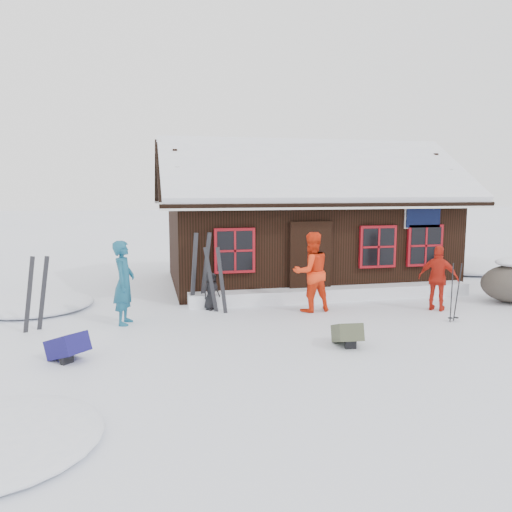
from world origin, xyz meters
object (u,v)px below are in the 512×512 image
Objects in this scene: skier_teal at (124,283)px; backpack_olive at (347,337)px; ski_poles at (455,293)px; backpack_blue at (68,350)px; skier_orange_left at (311,272)px; skier_orange_right at (438,278)px; ski_pair_left at (36,295)px; skier_crouched at (211,291)px.

skier_teal is 3.02× the size of backpack_olive.
ski_poles reaches higher than backpack_blue.
skier_orange_left is at bearing 150.44° from ski_poles.
skier_teal reaches higher than backpack_olive.
backpack_olive is (-3.17, -2.08, -0.62)m from skier_orange_right.
ski_pair_left is (-1.74, -0.13, -0.15)m from skier_teal.
skier_crouched is 1.45× the size of backpack_blue.
skier_teal is 4.28m from skier_orange_left.
skier_crouched is at bearing 127.46° from backpack_olive.
ski_pair_left reaches higher than backpack_olive.
skier_orange_right is at bearing -41.55° from skier_crouched.
skier_orange_right is at bearing 38.44° from backpack_olive.
skier_orange_left is 2.08× the size of skier_crouched.
skier_orange_left is 3.15× the size of backpack_olive.
skier_orange_left reaches higher than ski_poles.
backpack_blue is 4.96m from backpack_olive.
skier_orange_right reaches higher than skier_crouched.
skier_orange_right is 1.17× the size of ski_poles.
skier_orange_right is at bearing -15.84° from ski_pair_left.
backpack_blue is (-7.91, -0.81, -0.46)m from ski_poles.
skier_crouched reaches higher than backpack_olive.
skier_orange_left reaches higher than backpack_blue.
ski_pair_left is 8.87m from ski_poles.
ski_poles reaches higher than backpack_olive.
skier_crouched is at bearing 156.21° from ski_poles.
backpack_olive is (-0.19, -2.67, -0.78)m from skier_orange_left.
ski_poles is (5.06, -2.23, 0.17)m from skier_crouched.
ski_poles is at bearing -22.19° from ski_pair_left.
skier_crouched is 1.51× the size of backpack_olive.
skier_crouched is at bearing -53.61° from skier_teal.
skier_crouched is 0.57× the size of ski_pair_left.
skier_teal is 1.75m from ski_pair_left.
skier_orange_left is 2.79m from backpack_olive.
skier_teal is 1.13× the size of ski_pair_left.
ski_poles is at bearing -88.44° from skier_teal.
backpack_olive is (2.11, -3.34, -0.29)m from skier_crouched.
skier_orange_left is at bearing -44.25° from skier_crouched.
backpack_blue is at bearing -80.93° from ski_pair_left.
backpack_blue is (-0.86, -2.16, -0.74)m from skier_teal.
backpack_blue is at bearing -178.17° from backpack_olive.
skier_teal is at bearing 169.15° from ski_poles.
skier_orange_right reaches higher than backpack_blue.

